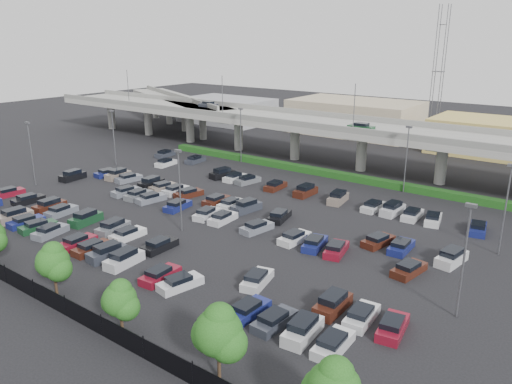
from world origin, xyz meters
The scene contains 10 objects.
ground centered at (0.00, 0.00, 0.00)m, with size 280.00×280.00×0.00m, color black.
overpass centered at (-0.22, 31.99, 6.97)m, with size 150.00×13.00×15.80m.
on_ramp centered at (-52.10, 43.05, 6.86)m, with size 50.93×30.13×8.80m.
hedge centered at (0.00, 25.00, 0.55)m, with size 66.00×1.60×1.10m, color #134113.
fence centered at (-0.05, -28.00, 0.90)m, with size 70.00×0.10×2.00m.
tree_row centered at (0.70, -26.53, 3.52)m, with size 65.07×3.66×5.94m.
parked_cars centered at (-1.33, -3.91, 0.61)m, with size 63.04×41.63×1.67m.
light_poles centered at (-4.13, 2.00, 6.24)m, with size 66.90×48.38×10.30m.
distant_buildings centered at (12.38, 61.81, 3.74)m, with size 138.00×24.00×9.00m.
comm_tower centered at (4.00, 74.00, 15.61)m, with size 2.40×2.40×30.00m.
Camera 1 is at (41.76, -48.52, 23.14)m, focal length 35.00 mm.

